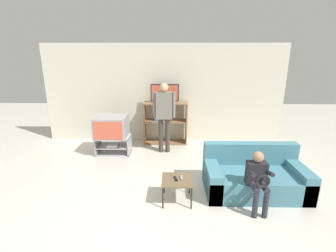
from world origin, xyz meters
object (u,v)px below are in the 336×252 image
object	(u,v)px
media_shelf	(165,123)
couch	(254,177)
remote_control_white	(181,178)
person_seated_child	(258,177)
television_flat	(165,94)
person_standing_adult	(164,111)
tv_stand	(114,145)
television_main	(112,127)
remote_control_black	(176,179)
snack_table	(177,182)

from	to	relation	value
media_shelf	couch	world-z (taller)	media_shelf
remote_control_white	person_seated_child	xyz separation A→B (m)	(1.14, -0.23, 0.14)
media_shelf	remote_control_white	size ratio (longest dim) A/B	7.91
media_shelf	television_flat	distance (m)	0.77
couch	media_shelf	bearing A→B (deg)	124.11
television_flat	person_seated_child	xyz separation A→B (m)	(1.50, -2.91, -0.80)
person_standing_adult	media_shelf	bearing A→B (deg)	88.98
television_flat	couch	xyz separation A→B (m)	(1.63, -2.37, -1.08)
tv_stand	television_main	distance (m)	0.46
couch	tv_stand	bearing A→B (deg)	150.15
person_seated_child	remote_control_white	bearing A→B (deg)	168.61
remote_control_black	tv_stand	bearing A→B (deg)	112.76
television_flat	remote_control_white	xyz separation A→B (m)	(0.36, -2.68, -0.95)
remote_control_black	remote_control_white	xyz separation A→B (m)	(0.10, 0.04, 0.00)
television_flat	snack_table	xyz separation A→B (m)	(0.28, -2.72, -1.00)
tv_stand	remote_control_black	distance (m)	2.48
television_flat	tv_stand	bearing A→B (deg)	-148.82
television_flat	remote_control_black	distance (m)	2.89
snack_table	person_seated_child	distance (m)	1.24
media_shelf	snack_table	xyz separation A→B (m)	(0.27, -2.73, -0.23)
couch	person_standing_adult	xyz separation A→B (m)	(-1.63, 1.75, 0.77)
tv_stand	television_flat	distance (m)	1.82
television_main	person_standing_adult	world-z (taller)	person_standing_adult
remote_control_black	person_seated_child	xyz separation A→B (m)	(1.24, -0.19, 0.14)
couch	person_seated_child	distance (m)	0.62
person_seated_child	couch	bearing A→B (deg)	76.14
tv_stand	couch	distance (m)	3.29
television_main	person_seated_child	xyz separation A→B (m)	(2.74, -2.17, -0.14)
television_flat	couch	distance (m)	3.08
media_shelf	person_standing_adult	distance (m)	0.78
television_main	couch	distance (m)	3.33
remote_control_black	snack_table	bearing A→B (deg)	-29.80
media_shelf	remote_control_white	distance (m)	2.72
tv_stand	remote_control_white	distance (m)	2.51
television_main	tv_stand	bearing A→B (deg)	0.01
television_main	television_flat	size ratio (longest dim) A/B	1.02
person_seated_child	media_shelf	bearing A→B (deg)	116.94
television_main	snack_table	xyz separation A→B (m)	(1.53, -1.99, -0.33)
television_flat	remote_control_black	size ratio (longest dim) A/B	5.05
snack_table	television_flat	bearing A→B (deg)	95.94
snack_table	person_seated_child	xyz separation A→B (m)	(1.22, -0.18, 0.19)
tv_stand	snack_table	size ratio (longest dim) A/B	1.65
television_main	remote_control_white	distance (m)	2.53
media_shelf	remote_control_black	world-z (taller)	media_shelf
television_flat	snack_table	world-z (taller)	television_flat
snack_table	remote_control_black	distance (m)	0.06
couch	person_standing_adult	world-z (taller)	person_standing_adult
snack_table	remote_control_white	size ratio (longest dim) A/B	3.39
television_flat	remote_control_white	world-z (taller)	television_flat
remote_control_black	remote_control_white	world-z (taller)	same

